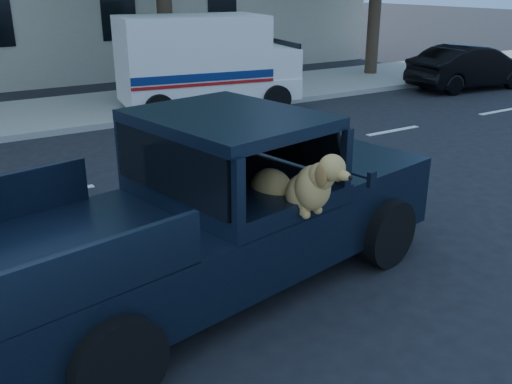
# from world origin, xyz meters

# --- Properties ---
(ground) EXTENTS (120.00, 120.00, 0.00)m
(ground) POSITION_xyz_m (0.00, 0.00, 0.00)
(ground) COLOR black
(ground) RESTS_ON ground
(lane_stripes) EXTENTS (21.60, 0.14, 0.01)m
(lane_stripes) POSITION_xyz_m (2.00, 3.40, 0.01)
(lane_stripes) COLOR silver
(lane_stripes) RESTS_ON ground
(pickup_truck) EXTENTS (5.92, 3.30, 2.01)m
(pickup_truck) POSITION_xyz_m (0.90, -0.73, 0.68)
(pickup_truck) COLOR black
(pickup_truck) RESTS_ON ground
(mail_truck) EXTENTS (4.86, 2.95, 2.51)m
(mail_truck) POSITION_xyz_m (5.22, 7.69, 1.10)
(mail_truck) COLOR silver
(mail_truck) RESTS_ON ground
(parked_sedan) EXTENTS (1.95, 4.41, 1.41)m
(parked_sedan) POSITION_xyz_m (14.07, 6.09, 0.70)
(parked_sedan) COLOR black
(parked_sedan) RESTS_ON ground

